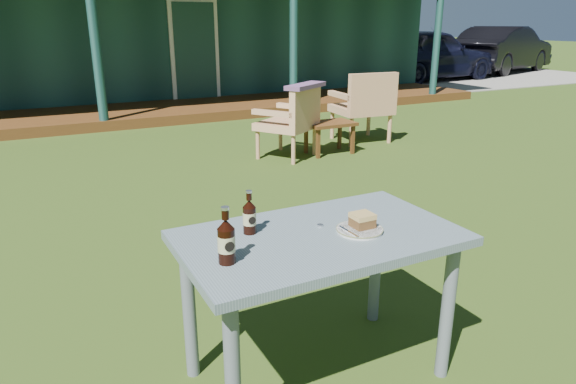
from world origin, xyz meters
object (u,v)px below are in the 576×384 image
car_near (427,54)px  cola_bottle_far (226,241)px  side_table (330,127)px  cafe_table (319,255)px  armchair_left (293,119)px  car_far (503,50)px  plate (360,230)px  cola_bottle_near (249,216)px  armchair_right (365,103)px  cake_slice (362,220)px

car_near → cola_bottle_far: bearing=129.7°
side_table → cafe_table: bearing=-122.3°
cafe_table → armchair_left: 4.07m
cola_bottle_far → car_far: bearing=37.7°
car_near → plate: size_ratio=20.72×
car_near → cola_bottle_near: size_ratio=21.90×
cola_bottle_near → car_far: bearing=37.5°
plate → cola_bottle_near: (-0.43, 0.20, 0.07)m
armchair_right → cola_bottle_near: bearing=-131.0°
car_near → cafe_table: size_ratio=3.52×
cafe_table → cake_slice: cake_slice is taller
car_far → cake_slice: bearing=111.7°
cake_slice → cola_bottle_far: cola_bottle_far is taller
cola_bottle_near → armchair_left: 4.08m
plate → armchair_right: 4.95m
armchair_right → plate: bearing=-125.7°
cola_bottle_far → car_near: bearing=45.2°
armchair_right → armchair_left: bearing=-166.5°
car_far → armchair_left: bearing=103.4°
cafe_table → armchair_left: size_ratio=1.41×
car_near → side_table: bearing=125.5°
car_near → cola_bottle_far: 13.52m
plate → cafe_table: bearing=160.8°
armchair_right → side_table: bearing=-156.4°
car_near → armchair_right: bearing=127.2°
cafe_table → side_table: cafe_table is taller
plate → cake_slice: 0.04m
car_near → side_table: size_ratio=7.04×
cola_bottle_near → side_table: size_ratio=0.32×
cola_bottle_near → cola_bottle_far: 0.29m
car_far → cola_bottle_near: bearing=110.2°
cola_bottle_near → cola_bottle_far: (-0.19, -0.22, 0.01)m
cola_bottle_near → plate: bearing=-25.1°
car_far → cake_slice: car_far is taller
armchair_left → armchair_right: 1.30m
cola_bottle_far → armchair_right: bearing=49.0°
cola_bottle_far → side_table: 4.64m
plate → armchair_right: bearing=54.3°
cola_bottle_far → armchair_right: size_ratio=0.24×
armchair_right → cake_slice: bearing=-125.6°
armchair_left → plate: bearing=-113.6°
car_near → armchair_right: (-6.01, -5.56, -0.19)m
cake_slice → armchair_right: size_ratio=0.10×
cola_bottle_far → armchair_left: 4.36m
cafe_table → armchair_left: bearing=63.9°
cake_slice → side_table: cake_slice is taller
side_table → cake_slice: bearing=-119.9°
armchair_right → cola_bottle_far: bearing=-131.0°
car_far → side_table: size_ratio=7.28×
plate → armchair_left: 4.05m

